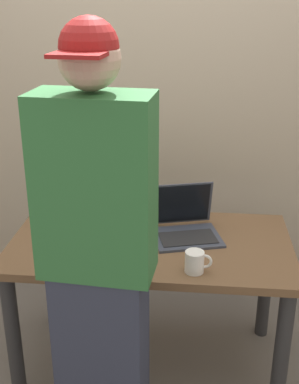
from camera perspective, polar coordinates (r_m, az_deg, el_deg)
name	(u,v)px	position (r m, az deg, el deg)	size (l,w,h in m)	color
ground_plane	(151,361)	(2.80, 0.12, -18.60)	(8.00, 8.00, 0.00)	slate
desk	(151,262)	(2.45, 0.13, -7.91)	(1.32, 0.72, 0.71)	brown
laptop	(185,224)	(2.44, 3.99, -3.66)	(0.38, 0.36, 0.23)	#383D4C
beer_bottle_dark	(132,196)	(2.58, -1.97, -0.46)	(0.07, 0.07, 0.31)	#472B14
beer_bottle_brown	(107,207)	(2.49, -4.81, -1.75)	(0.06, 0.06, 0.29)	#1E5123
beer_bottle_green	(129,205)	(2.52, -2.39, -1.48)	(0.06, 0.06, 0.27)	#333333
beer_bottle_amber	(111,198)	(2.57, -4.36, -0.64)	(0.07, 0.07, 0.32)	brown
person_figure	(99,267)	(1.83, -5.78, -8.44)	(0.41, 0.29, 1.75)	#2D3347
coffee_mug	(195,262)	(2.14, 5.19, -7.87)	(0.12, 0.08, 0.09)	white
back_wall	(163,88)	(2.89, 1.58, 11.66)	(6.00, 0.10, 2.60)	tan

